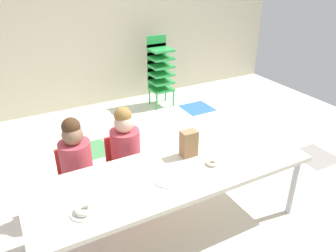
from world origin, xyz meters
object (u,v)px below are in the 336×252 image
at_px(paper_plate_near_edge, 84,212).
at_px(donut_powdered_loose, 212,163).
at_px(kid_chair_green_stack, 160,68).
at_px(paper_bag_brown, 189,143).
at_px(donut_powdered_on_plate, 84,209).
at_px(paper_plate_center_table, 166,180).
at_px(seated_child_middle_seat, 125,146).
at_px(craft_table, 174,176).
at_px(seated_child_near_camera, 76,159).

bearing_deg(paper_plate_near_edge, donut_powdered_loose, 4.06).
height_order(kid_chair_green_stack, paper_plate_near_edge, kid_chair_green_stack).
bearing_deg(paper_bag_brown, donut_powdered_on_plate, -163.70).
distance_m(kid_chair_green_stack, paper_plate_center_table, 2.81).
distance_m(kid_chair_green_stack, donut_powdered_loose, 2.64).
distance_m(seated_child_middle_seat, kid_chair_green_stack, 2.26).
distance_m(paper_plate_center_table, donut_powdered_on_plate, 0.62).
bearing_deg(paper_plate_center_table, kid_chair_green_stack, 64.08).
xyz_separation_m(craft_table, seated_child_near_camera, (-0.60, 0.59, 0.01)).
bearing_deg(seated_child_middle_seat, paper_plate_center_table, -85.10).
height_order(paper_plate_center_table, donut_powdered_on_plate, donut_powdered_on_plate).
bearing_deg(seated_child_near_camera, donut_powdered_loose, -35.59).
bearing_deg(donut_powdered_loose, seated_child_middle_seat, 125.95).
distance_m(craft_table, donut_powdered_on_plate, 0.74).
xyz_separation_m(paper_bag_brown, donut_powdered_on_plate, (-0.94, -0.27, -0.08)).
height_order(seated_child_middle_seat, paper_bag_brown, seated_child_middle_seat).
height_order(paper_plate_center_table, donut_powdered_loose, donut_powdered_loose).
bearing_deg(paper_plate_near_edge, donut_powdered_on_plate, 0.00).
bearing_deg(seated_child_near_camera, paper_plate_center_table, -53.67).
bearing_deg(paper_plate_near_edge, seated_child_near_camera, 80.33).
xyz_separation_m(paper_plate_center_table, donut_powdered_on_plate, (-0.62, -0.05, 0.02)).
distance_m(seated_child_middle_seat, paper_plate_center_table, 0.68).
bearing_deg(craft_table, kid_chair_green_stack, 65.33).
relative_size(paper_bag_brown, donut_powdered_on_plate, 1.76).
bearing_deg(donut_powdered_loose, paper_plate_center_table, -176.91).
bearing_deg(craft_table, paper_plate_near_edge, -169.44).
relative_size(seated_child_near_camera, donut_powdered_loose, 9.44).
distance_m(paper_plate_near_edge, paper_plate_center_table, 0.62).
xyz_separation_m(donut_powdered_on_plate, donut_powdered_loose, (1.03, 0.07, -0.01)).
relative_size(seated_child_near_camera, paper_bag_brown, 4.17).
xyz_separation_m(craft_table, donut_powdered_on_plate, (-0.72, -0.13, 0.07)).
xyz_separation_m(craft_table, seated_child_middle_seat, (-0.16, 0.59, 0.01)).
relative_size(kid_chair_green_stack, paper_plate_near_edge, 5.78).
bearing_deg(paper_bag_brown, kid_chair_green_stack, 68.54).
height_order(paper_plate_near_edge, donut_powdered_on_plate, donut_powdered_on_plate).
relative_size(craft_table, donut_powdered_on_plate, 17.48).
height_order(seated_child_near_camera, paper_plate_center_table, seated_child_near_camera).
relative_size(seated_child_middle_seat, kid_chair_green_stack, 0.88).
relative_size(seated_child_near_camera, paper_plate_center_table, 5.10).
relative_size(donut_powdered_on_plate, donut_powdered_loose, 1.28).
bearing_deg(donut_powdered_on_plate, paper_plate_center_table, 4.71).
bearing_deg(seated_child_near_camera, kid_chair_green_stack, 47.15).
bearing_deg(paper_plate_center_table, seated_child_near_camera, 126.33).
height_order(seated_child_near_camera, paper_bag_brown, seated_child_near_camera).
bearing_deg(donut_powdered_loose, paper_plate_near_edge, -175.94).
height_order(paper_bag_brown, paper_plate_center_table, paper_bag_brown).
height_order(paper_bag_brown, donut_powdered_on_plate, paper_bag_brown).
xyz_separation_m(seated_child_middle_seat, paper_plate_center_table, (0.06, -0.67, 0.04)).
bearing_deg(paper_plate_near_edge, paper_plate_center_table, 4.71).
relative_size(paper_bag_brown, paper_plate_center_table, 1.22).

